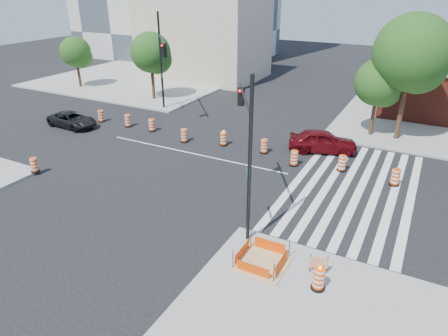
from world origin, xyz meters
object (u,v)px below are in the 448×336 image
at_px(signal_pole_se, 247,135).
at_px(signal_pole_nw, 162,56).
at_px(dark_suv, 72,120).
at_px(red_coupe, 323,141).

distance_m(signal_pole_se, signal_pole_nw, 19.08).
bearing_deg(signal_pole_se, dark_suv, 40.71).
distance_m(red_coupe, signal_pole_nw, 15.73).
xyz_separation_m(dark_suv, signal_pole_se, (18.81, -6.48, 4.06)).
distance_m(dark_suv, signal_pole_nw, 9.22).
height_order(red_coupe, dark_suv, red_coupe).
relative_size(signal_pole_se, signal_pole_nw, 0.90).
height_order(signal_pole_se, signal_pole_nw, signal_pole_nw).
height_order(dark_suv, signal_pole_nw, signal_pole_nw).
relative_size(dark_suv, signal_pole_nw, 0.52).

